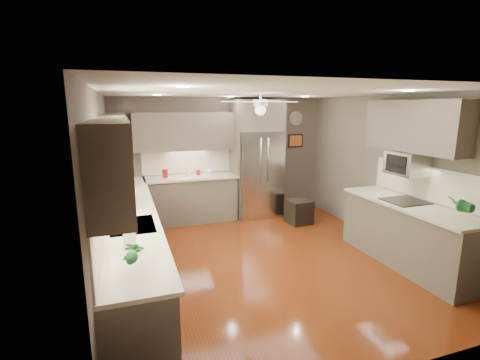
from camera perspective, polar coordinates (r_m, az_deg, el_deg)
floor at (r=5.51m, az=4.27°, el=-12.84°), size 5.00×5.00×0.00m
ceiling at (r=5.01m, az=4.73°, el=14.10°), size 5.00×5.00×0.00m
wall_back at (r=7.44m, az=-3.10°, el=3.76°), size 4.50×0.00×4.50m
wall_front at (r=3.07m, az=23.36°, el=-9.22°), size 4.50×0.00×4.50m
wall_left at (r=4.73m, az=-21.50°, el=-1.84°), size 0.00×5.00×5.00m
wall_right at (r=6.34m, az=23.55°, el=1.33°), size 0.00×5.00×5.00m
canister_a at (r=6.97m, az=-12.19°, el=1.02°), size 0.11×0.11×0.17m
canister_c at (r=7.06m, az=-8.53°, el=1.38°), size 0.10×0.10×0.16m
canister_d at (r=7.10m, az=-6.88°, el=1.24°), size 0.08×0.08×0.11m
soap_bottle at (r=4.59m, az=-19.09°, el=-4.96°), size 0.10×0.10×0.17m
potted_plant_left at (r=3.11m, az=-17.00°, el=-11.32°), size 0.20×0.15×0.34m
potted_plant_right at (r=5.09m, az=32.30°, el=-3.42°), size 0.21×0.17×0.36m
bowl at (r=7.09m, az=-5.18°, el=0.96°), size 0.22×0.22×0.05m
left_run at (r=5.09m, az=-17.39°, el=-9.64°), size 0.65×4.70×1.45m
back_run at (r=7.15m, az=-8.00°, el=-2.95°), size 1.85×0.65×1.45m
uppers at (r=5.47m, az=-5.60°, el=7.31°), size 4.50×4.70×0.95m
window at (r=4.17m, az=-21.69°, el=0.63°), size 0.05×1.12×0.92m
sink at (r=4.33m, az=-17.19°, el=-7.48°), size 0.50×0.70×0.32m
refrigerator at (r=7.35m, az=2.90°, el=3.17°), size 1.06×0.75×2.45m
right_run at (r=5.75m, az=25.87°, el=-7.80°), size 0.70×2.20×1.45m
microwave at (r=5.75m, az=25.73°, el=2.48°), size 0.43×0.55×0.34m
ceiling_fan at (r=5.28m, az=3.38°, el=12.19°), size 1.18×1.18×0.32m
recessed_lights at (r=5.36m, az=2.58°, el=13.92°), size 2.84×3.14×0.01m
wall_clock at (r=8.01m, az=9.20°, el=9.95°), size 0.30×0.03×0.30m
framed_print at (r=8.03m, az=9.10°, el=6.38°), size 0.36×0.03×0.30m
stool at (r=7.12m, az=9.66°, el=-5.13°), size 0.47×0.47×0.50m
paper_towel at (r=3.60m, az=-17.70°, el=-8.61°), size 0.12×0.12×0.31m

